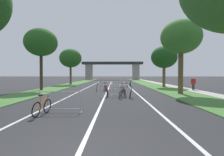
{
  "coord_description": "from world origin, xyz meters",
  "views": [
    {
      "loc": [
        0.86,
        -3.71,
        1.88
      ],
      "look_at": [
        0.34,
        28.47,
        1.2
      ],
      "focal_mm": 28.54,
      "sensor_mm": 36.0,
      "label": 1
    }
  ],
  "objects_px": {
    "crowd_barrier_nearest": "(60,102)",
    "bicycle_red_10": "(107,92)",
    "tree_left_cypress_far": "(71,58)",
    "crowd_barrier_fourth": "(122,83)",
    "bicycle_red_0": "(124,92)",
    "bicycle_blue_4": "(97,88)",
    "bicycle_teal_6": "(131,93)",
    "tree_right_oak_near": "(181,37)",
    "bicycle_silver_8": "(122,85)",
    "bicycle_yellow_5": "(106,87)",
    "bicycle_orange_7": "(42,107)",
    "tree_left_pine_near": "(41,43)",
    "pedestrian_with_backpack": "(193,82)",
    "crowd_barrier_second": "(113,91)",
    "bicycle_green_9": "(121,93)",
    "tree_right_maple_mid": "(164,57)",
    "bicycle_white_2": "(126,84)",
    "bicycle_purple_3": "(106,88)",
    "crowd_barrier_third": "(110,86)",
    "bicycle_black_1": "(130,85)"
  },
  "relations": [
    {
      "from": "tree_right_maple_mid",
      "to": "bicycle_black_1",
      "type": "relative_size",
      "value": 3.47
    },
    {
      "from": "tree_right_maple_mid",
      "to": "bicycle_silver_8",
      "type": "relative_size",
      "value": 3.43
    },
    {
      "from": "tree_left_pine_near",
      "to": "crowd_barrier_second",
      "type": "relative_size",
      "value": 3.43
    },
    {
      "from": "crowd_barrier_nearest",
      "to": "bicycle_silver_8",
      "type": "height_order",
      "value": "crowd_barrier_nearest"
    },
    {
      "from": "bicycle_red_10",
      "to": "pedestrian_with_backpack",
      "type": "relative_size",
      "value": 1.04
    },
    {
      "from": "crowd_barrier_second",
      "to": "bicycle_blue_4",
      "type": "bearing_deg",
      "value": 109.64
    },
    {
      "from": "bicycle_blue_4",
      "to": "bicycle_green_9",
      "type": "relative_size",
      "value": 1.02
    },
    {
      "from": "bicycle_teal_6",
      "to": "tree_left_pine_near",
      "type": "bearing_deg",
      "value": 154.4
    },
    {
      "from": "tree_left_pine_near",
      "to": "bicycle_yellow_5",
      "type": "height_order",
      "value": "tree_left_pine_near"
    },
    {
      "from": "bicycle_yellow_5",
      "to": "bicycle_orange_7",
      "type": "height_order",
      "value": "bicycle_orange_7"
    },
    {
      "from": "crowd_barrier_fourth",
      "to": "bicycle_blue_4",
      "type": "height_order",
      "value": "crowd_barrier_fourth"
    },
    {
      "from": "crowd_barrier_nearest",
      "to": "bicycle_red_10",
      "type": "bearing_deg",
      "value": 72.06
    },
    {
      "from": "crowd_barrier_fourth",
      "to": "bicycle_silver_8",
      "type": "bearing_deg",
      "value": -81.95
    },
    {
      "from": "tree_right_maple_mid",
      "to": "crowd_barrier_second",
      "type": "xyz_separation_m",
      "value": [
        -7.18,
        -11.09,
        -3.79
      ]
    },
    {
      "from": "crowd_barrier_fourth",
      "to": "bicycle_black_1",
      "type": "distance_m",
      "value": 1.34
    },
    {
      "from": "crowd_barrier_second",
      "to": "bicycle_black_1",
      "type": "xyz_separation_m",
      "value": [
        2.35,
        11.34,
        -0.14
      ]
    },
    {
      "from": "bicycle_red_0",
      "to": "bicycle_silver_8",
      "type": "bearing_deg",
      "value": 85.07
    },
    {
      "from": "bicycle_black_1",
      "to": "pedestrian_with_backpack",
      "type": "xyz_separation_m",
      "value": [
        6.74,
        -5.49,
        0.59
      ]
    },
    {
      "from": "tree_right_maple_mid",
      "to": "bicycle_silver_8",
      "type": "bearing_deg",
      "value": 178.03
    },
    {
      "from": "bicycle_red_0",
      "to": "bicycle_teal_6",
      "type": "bearing_deg",
      "value": -63.85
    },
    {
      "from": "bicycle_black_1",
      "to": "crowd_barrier_second",
      "type": "bearing_deg",
      "value": -100.55
    },
    {
      "from": "crowd_barrier_third",
      "to": "bicycle_blue_4",
      "type": "bearing_deg",
      "value": -157.72
    },
    {
      "from": "crowd_barrier_fourth",
      "to": "bicycle_red_0",
      "type": "height_order",
      "value": "crowd_barrier_fourth"
    },
    {
      "from": "tree_left_cypress_far",
      "to": "crowd_barrier_second",
      "type": "xyz_separation_m",
      "value": [
        7.87,
        -17.38,
        -4.25
      ]
    },
    {
      "from": "bicycle_teal_6",
      "to": "bicycle_orange_7",
      "type": "relative_size",
      "value": 1.01
    },
    {
      "from": "bicycle_blue_4",
      "to": "pedestrian_with_backpack",
      "type": "relative_size",
      "value": 1.04
    },
    {
      "from": "bicycle_yellow_5",
      "to": "bicycle_green_9",
      "type": "relative_size",
      "value": 1.02
    },
    {
      "from": "bicycle_red_0",
      "to": "bicycle_yellow_5",
      "type": "relative_size",
      "value": 1.04
    },
    {
      "from": "tree_right_maple_mid",
      "to": "crowd_barrier_fourth",
      "type": "xyz_separation_m",
      "value": [
        -6.06,
        0.75,
        -3.79
      ]
    },
    {
      "from": "bicycle_yellow_5",
      "to": "tree_left_pine_near",
      "type": "bearing_deg",
      "value": 9.22
    },
    {
      "from": "crowd_barrier_nearest",
      "to": "bicycle_orange_7",
      "type": "xyz_separation_m",
      "value": [
        -0.68,
        -0.51,
        -0.14
      ]
    },
    {
      "from": "tree_left_cypress_far",
      "to": "bicycle_red_10",
      "type": "distance_m",
      "value": 19.01
    },
    {
      "from": "bicycle_silver_8",
      "to": "bicycle_red_10",
      "type": "height_order",
      "value": "bicycle_silver_8"
    },
    {
      "from": "tree_left_cypress_far",
      "to": "tree_right_oak_near",
      "type": "bearing_deg",
      "value": -46.56
    },
    {
      "from": "bicycle_blue_4",
      "to": "bicycle_teal_6",
      "type": "bearing_deg",
      "value": -65.64
    },
    {
      "from": "crowd_barrier_third",
      "to": "crowd_barrier_fourth",
      "type": "height_order",
      "value": "same"
    },
    {
      "from": "bicycle_silver_8",
      "to": "bicycle_green_9",
      "type": "distance_m",
      "value": 11.83
    },
    {
      "from": "tree_right_maple_mid",
      "to": "crowd_barrier_nearest",
      "type": "height_order",
      "value": "tree_right_maple_mid"
    },
    {
      "from": "bicycle_purple_3",
      "to": "bicycle_blue_4",
      "type": "xyz_separation_m",
      "value": [
        -0.99,
        0.01,
        -0.01
      ]
    },
    {
      "from": "bicycle_white_2",
      "to": "bicycle_purple_3",
      "type": "xyz_separation_m",
      "value": [
        -2.7,
        -6.93,
        0.0
      ]
    },
    {
      "from": "bicycle_red_0",
      "to": "bicycle_yellow_5",
      "type": "bearing_deg",
      "value": 104.38
    },
    {
      "from": "crowd_barrier_fourth",
      "to": "bicycle_white_2",
      "type": "bearing_deg",
      "value": 30.73
    },
    {
      "from": "crowd_barrier_second",
      "to": "bicycle_yellow_5",
      "type": "xyz_separation_m",
      "value": [
        -0.97,
        6.27,
        -0.15
      ]
    },
    {
      "from": "bicycle_yellow_5",
      "to": "bicycle_red_10",
      "type": "xyz_separation_m",
      "value": [
        0.46,
        -5.87,
        0.02
      ]
    },
    {
      "from": "tree_right_oak_near",
      "to": "bicycle_red_10",
      "type": "bearing_deg",
      "value": -164.0
    },
    {
      "from": "tree_right_oak_near",
      "to": "bicycle_red_10",
      "type": "xyz_separation_m",
      "value": [
        -6.86,
        -1.97,
        -4.97
      ]
    },
    {
      "from": "crowd_barrier_third",
      "to": "bicycle_red_0",
      "type": "relative_size",
      "value": 1.2
    },
    {
      "from": "tree_left_pine_near",
      "to": "crowd_barrier_nearest",
      "type": "relative_size",
      "value": 3.42
    },
    {
      "from": "tree_left_cypress_far",
      "to": "bicycle_red_0",
      "type": "xyz_separation_m",
      "value": [
        8.8,
        -16.99,
        -4.39
      ]
    },
    {
      "from": "bicycle_blue_4",
      "to": "tree_left_pine_near",
      "type": "bearing_deg",
      "value": 168.24
    }
  ]
}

